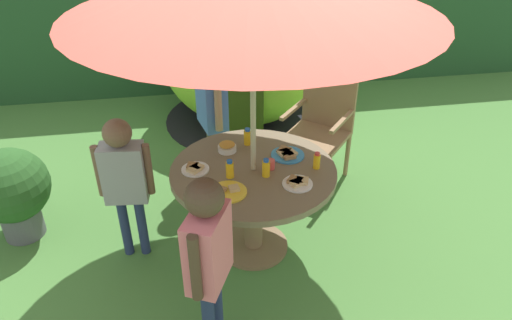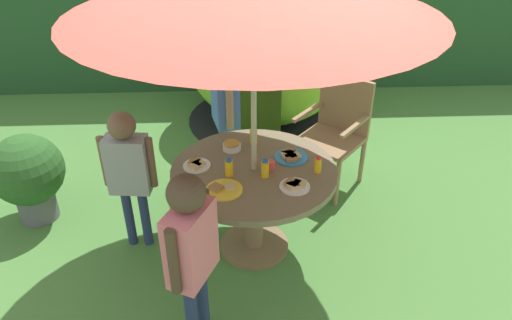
# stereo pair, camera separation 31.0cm
# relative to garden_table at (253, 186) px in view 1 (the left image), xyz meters

# --- Properties ---
(ground_plane) EXTENTS (10.00, 10.00, 0.02)m
(ground_plane) POSITION_rel_garden_table_xyz_m (0.00, 0.00, -0.57)
(ground_plane) COLOR #477A38
(hedge_backdrop) EXTENTS (9.00, 0.70, 1.74)m
(hedge_backdrop) POSITION_rel_garden_table_xyz_m (0.00, 3.29, 0.31)
(hedge_backdrop) COLOR #234C28
(hedge_backdrop) RESTS_ON ground_plane
(garden_table) EXTENTS (1.13, 1.13, 0.70)m
(garden_table) POSITION_rel_garden_table_xyz_m (0.00, 0.00, 0.00)
(garden_table) COLOR brown
(garden_table) RESTS_ON ground_plane
(wooden_chair) EXTENTS (0.69, 0.69, 0.96)m
(wooden_chair) POSITION_rel_garden_table_xyz_m (0.75, 0.87, -0.02)
(wooden_chair) COLOR #93704C
(wooden_chair) RESTS_ON ground_plane
(dome_tent) EXTENTS (2.10, 2.10, 1.50)m
(dome_tent) POSITION_rel_garden_table_xyz_m (0.24, 2.13, 0.19)
(dome_tent) COLOR #8CC633
(dome_tent) RESTS_ON ground_plane
(potted_plant) EXTENTS (0.56, 0.56, 0.74)m
(potted_plant) POSITION_rel_garden_table_xyz_m (-1.73, 0.44, -0.13)
(potted_plant) COLOR #595960
(potted_plant) RESTS_ON ground_plane
(child_in_blue_shirt) EXTENTS (0.25, 0.43, 1.28)m
(child_in_blue_shirt) POSITION_rel_garden_table_xyz_m (-0.20, 0.92, 0.26)
(child_in_blue_shirt) COLOR brown
(child_in_blue_shirt) RESTS_ON ground_plane
(child_in_grey_shirt) EXTENTS (0.38, 0.19, 1.10)m
(child_in_grey_shirt) POSITION_rel_garden_table_xyz_m (-0.86, 0.09, 0.15)
(child_in_grey_shirt) COLOR navy
(child_in_grey_shirt) RESTS_ON ground_plane
(child_in_pink_shirt) EXTENTS (0.28, 0.37, 1.18)m
(child_in_pink_shirt) POSITION_rel_garden_table_xyz_m (-0.37, -0.79, 0.20)
(child_in_pink_shirt) COLOR navy
(child_in_pink_shirt) RESTS_ON ground_plane
(snack_bowl) EXTENTS (0.13, 0.13, 0.07)m
(snack_bowl) POSITION_rel_garden_table_xyz_m (-0.15, 0.26, 0.18)
(snack_bowl) COLOR white
(snack_bowl) RESTS_ON garden_table
(plate_far_right) EXTENTS (0.24, 0.24, 0.03)m
(plate_far_right) POSITION_rel_garden_table_xyz_m (-0.20, -0.24, 0.15)
(plate_far_right) COLOR yellow
(plate_far_right) RESTS_ON garden_table
(plate_far_left) EXTENTS (0.20, 0.20, 0.03)m
(plate_far_left) POSITION_rel_garden_table_xyz_m (0.25, -0.23, 0.16)
(plate_far_left) COLOR white
(plate_far_left) RESTS_ON garden_table
(plate_center_back) EXTENTS (0.24, 0.24, 0.03)m
(plate_center_back) POSITION_rel_garden_table_xyz_m (0.26, 0.13, 0.16)
(plate_center_back) COLOR #338CD8
(plate_center_back) RESTS_ON garden_table
(plate_near_left) EXTENTS (0.19, 0.19, 0.03)m
(plate_near_left) POSITION_rel_garden_table_xyz_m (-0.39, 0.05, 0.16)
(plate_near_left) COLOR white
(plate_near_left) RESTS_ON garden_table
(juice_bottle_near_right) EXTENTS (0.05, 0.05, 0.13)m
(juice_bottle_near_right) POSITION_rel_garden_table_xyz_m (-0.17, -0.07, 0.20)
(juice_bottle_near_right) COLOR yellow
(juice_bottle_near_right) RESTS_ON garden_table
(juice_bottle_center_front) EXTENTS (0.06, 0.06, 0.13)m
(juice_bottle_center_front) POSITION_rel_garden_table_xyz_m (0.01, 0.34, 0.20)
(juice_bottle_center_front) COLOR yellow
(juice_bottle_center_front) RESTS_ON garden_table
(juice_bottle_mid_left) EXTENTS (0.05, 0.05, 0.12)m
(juice_bottle_mid_left) POSITION_rel_garden_table_xyz_m (0.42, -0.06, 0.20)
(juice_bottle_mid_left) COLOR yellow
(juice_bottle_mid_left) RESTS_ON garden_table
(juice_bottle_mid_right) EXTENTS (0.05, 0.05, 0.13)m
(juice_bottle_mid_right) POSITION_rel_garden_table_xyz_m (0.07, -0.10, 0.20)
(juice_bottle_mid_right) COLOR yellow
(juice_bottle_mid_right) RESTS_ON garden_table
(cup_near) EXTENTS (0.06, 0.06, 0.07)m
(cup_near) POSITION_rel_garden_table_xyz_m (0.11, -0.01, 0.18)
(cup_near) COLOR #E04C47
(cup_near) RESTS_ON garden_table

